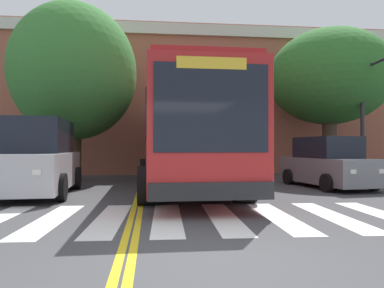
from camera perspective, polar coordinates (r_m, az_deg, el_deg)
The scene contains 12 objects.
ground_plane at distance 5.09m, azimuth 2.92°, elevation -17.10°, with size 120.00×120.00×0.00m, color #424244.
crosswalk at distance 7.80m, azimuth -3.80°, elevation -11.20°, with size 9.98×3.90×0.01m.
lane_line_yellow_inner at distance 21.71m, azimuth -7.32°, elevation -4.30°, with size 0.12×36.00×0.01m, color gold.
lane_line_yellow_outer at distance 21.71m, azimuth -6.89°, elevation -4.30°, with size 0.12×36.00×0.01m, color gold.
city_bus at distance 13.05m, azimuth -1.38°, elevation 1.59°, with size 3.14×11.45×3.53m.
car_silver_near_lane at distance 12.28m, azimuth -22.72°, elevation -2.18°, with size 2.47×4.98×2.29m.
car_grey_far_lane at distance 14.40m, azimuth 19.91°, elevation -2.90°, with size 2.31×4.36×1.82m.
car_red_behind_bus at distance 23.96m, azimuth -7.13°, elevation -1.98°, with size 2.19×3.99×1.80m.
traffic_light_near_corner at distance 15.50m, azimuth 27.22°, elevation 7.03°, with size 0.65×4.05×5.09m.
street_tree_curbside_large at distance 18.98m, azimuth 20.19°, elevation 9.48°, with size 6.86×7.22×6.97m.
street_tree_curbside_small at distance 16.87m, azimuth -17.48°, elevation 10.45°, with size 7.34×7.34×7.56m.
building_facade at distance 24.73m, azimuth -1.91°, elevation 5.58°, with size 37.08×9.69×8.11m.
Camera 1 is at (-0.77, -4.81, 1.46)m, focal length 35.00 mm.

